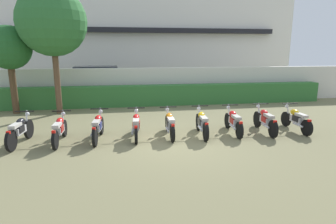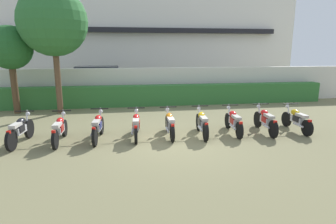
% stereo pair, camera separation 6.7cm
% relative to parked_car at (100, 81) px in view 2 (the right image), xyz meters
% --- Properties ---
extents(ground, '(60.00, 60.00, 0.00)m').
position_rel_parked_car_xyz_m(ground, '(3.09, -10.32, -0.94)').
color(ground, olive).
extents(building, '(25.04, 6.50, 8.25)m').
position_rel_parked_car_xyz_m(building, '(3.09, 6.42, 3.19)').
color(building, white).
rests_on(building, ground).
extents(compound_wall, '(23.79, 0.30, 1.95)m').
position_rel_parked_car_xyz_m(compound_wall, '(3.09, -3.42, 0.04)').
color(compound_wall, silver).
rests_on(compound_wall, ground).
extents(hedge_row, '(19.03, 0.70, 1.08)m').
position_rel_parked_car_xyz_m(hedge_row, '(3.09, -4.12, -0.40)').
color(hedge_row, '#337033').
rests_on(hedge_row, ground).
extents(parked_car, '(4.59, 2.26, 1.89)m').
position_rel_parked_car_xyz_m(parked_car, '(0.00, 0.00, 0.00)').
color(parked_car, black).
rests_on(parked_car, ground).
extents(tree_near_inspector, '(1.95, 1.95, 3.99)m').
position_rel_parked_car_xyz_m(tree_near_inspector, '(-3.41, -5.08, 2.03)').
color(tree_near_inspector, '#4C3823').
rests_on(tree_near_inspector, ground).
extents(tree_far_side, '(3.01, 3.01, 5.63)m').
position_rel_parked_car_xyz_m(tree_far_side, '(-1.41, -5.35, 3.16)').
color(tree_far_side, brown).
rests_on(tree_far_side, ground).
extents(motorcycle_in_row_0, '(0.60, 1.91, 0.98)m').
position_rel_parked_car_xyz_m(motorcycle_in_row_0, '(-1.66, -9.80, -0.48)').
color(motorcycle_in_row_0, black).
rests_on(motorcycle_in_row_0, ground).
extents(motorcycle_in_row_1, '(0.60, 1.89, 0.94)m').
position_rel_parked_car_xyz_m(motorcycle_in_row_1, '(-0.47, -9.82, -0.50)').
color(motorcycle_in_row_1, black).
rests_on(motorcycle_in_row_1, ground).
extents(motorcycle_in_row_2, '(0.60, 1.90, 0.96)m').
position_rel_parked_car_xyz_m(motorcycle_in_row_2, '(0.71, -9.72, -0.49)').
color(motorcycle_in_row_2, black).
rests_on(motorcycle_in_row_2, ground).
extents(motorcycle_in_row_3, '(0.60, 1.85, 0.94)m').
position_rel_parked_car_xyz_m(motorcycle_in_row_3, '(1.96, -9.69, -0.50)').
color(motorcycle_in_row_3, black).
rests_on(motorcycle_in_row_3, ground).
extents(motorcycle_in_row_4, '(0.60, 1.82, 0.95)m').
position_rel_parked_car_xyz_m(motorcycle_in_row_4, '(3.11, -9.69, -0.50)').
color(motorcycle_in_row_4, black).
rests_on(motorcycle_in_row_4, ground).
extents(motorcycle_in_row_5, '(0.60, 1.89, 0.97)m').
position_rel_parked_car_xyz_m(motorcycle_in_row_5, '(4.22, -9.78, -0.48)').
color(motorcycle_in_row_5, black).
rests_on(motorcycle_in_row_5, ground).
extents(motorcycle_in_row_6, '(0.60, 1.88, 0.95)m').
position_rel_parked_car_xyz_m(motorcycle_in_row_6, '(5.39, -9.71, -0.50)').
color(motorcycle_in_row_6, black).
rests_on(motorcycle_in_row_6, ground).
extents(motorcycle_in_row_7, '(0.60, 1.96, 0.96)m').
position_rel_parked_car_xyz_m(motorcycle_in_row_7, '(6.56, -9.77, -0.49)').
color(motorcycle_in_row_7, black).
rests_on(motorcycle_in_row_7, ground).
extents(motorcycle_in_row_8, '(0.60, 1.85, 0.94)m').
position_rel_parked_car_xyz_m(motorcycle_in_row_8, '(7.77, -9.79, -0.50)').
color(motorcycle_in_row_8, black).
rests_on(motorcycle_in_row_8, ground).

